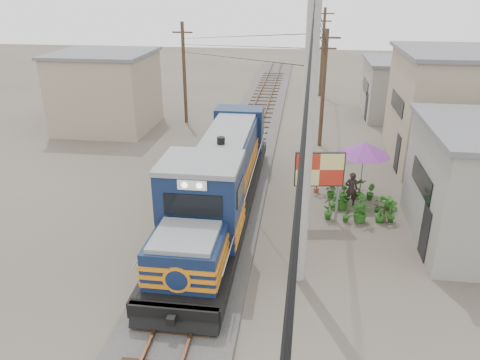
# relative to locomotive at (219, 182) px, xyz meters

# --- Properties ---
(ground) EXTENTS (120.00, 120.00, 0.00)m
(ground) POSITION_rel_locomotive_xyz_m (0.00, -3.63, -1.66)
(ground) COLOR #473F35
(ground) RESTS_ON ground
(ballast) EXTENTS (3.60, 70.00, 0.16)m
(ballast) POSITION_rel_locomotive_xyz_m (0.00, 6.37, -1.58)
(ballast) COLOR #595651
(ballast) RESTS_ON ground
(track) EXTENTS (1.15, 70.00, 0.12)m
(track) POSITION_rel_locomotive_xyz_m (0.00, 6.37, -1.40)
(track) COLOR #51331E
(track) RESTS_ON ground
(locomotive) EXTENTS (2.79, 15.17, 3.76)m
(locomotive) POSITION_rel_locomotive_xyz_m (0.00, 0.00, 0.00)
(locomotive) COLOR black
(locomotive) RESTS_ON ground
(utility_pole_main) EXTENTS (0.40, 0.40, 10.00)m
(utility_pole_main) POSITION_rel_locomotive_xyz_m (3.50, -4.13, 3.34)
(utility_pole_main) COLOR #9E9B93
(utility_pole_main) RESTS_ON ground
(wooden_pole_mid) EXTENTS (1.60, 0.24, 7.00)m
(wooden_pole_mid) POSITION_rel_locomotive_xyz_m (4.50, 10.37, 2.02)
(wooden_pole_mid) COLOR #4C3826
(wooden_pole_mid) RESTS_ON ground
(wooden_pole_far) EXTENTS (1.60, 0.24, 7.50)m
(wooden_pole_far) POSITION_rel_locomotive_xyz_m (4.80, 24.37, 2.27)
(wooden_pole_far) COLOR #4C3826
(wooden_pole_far) RESTS_ON ground
(wooden_pole_left) EXTENTS (1.60, 0.24, 7.00)m
(wooden_pole_left) POSITION_rel_locomotive_xyz_m (-5.00, 14.37, 2.02)
(wooden_pole_left) COLOR #4C3826
(wooden_pole_left) RESTS_ON ground
(power_lines) EXTENTS (9.65, 19.00, 3.30)m
(power_lines) POSITION_rel_locomotive_xyz_m (-0.14, 4.86, 5.91)
(power_lines) COLOR black
(power_lines) RESTS_ON ground
(shophouse_mid) EXTENTS (8.40, 7.35, 6.20)m
(shophouse_mid) POSITION_rel_locomotive_xyz_m (12.50, 8.37, 1.45)
(shophouse_mid) COLOR gray
(shophouse_mid) RESTS_ON ground
(shophouse_back) EXTENTS (6.30, 6.30, 4.20)m
(shophouse_back) POSITION_rel_locomotive_xyz_m (11.00, 18.37, 0.45)
(shophouse_back) COLOR gray
(shophouse_back) RESTS_ON ground
(shophouse_left) EXTENTS (6.30, 6.30, 5.20)m
(shophouse_left) POSITION_rel_locomotive_xyz_m (-10.00, 12.37, 0.95)
(shophouse_left) COLOR gray
(shophouse_left) RESTS_ON ground
(billboard) EXTENTS (2.03, 0.39, 3.14)m
(billboard) POSITION_rel_locomotive_xyz_m (4.14, 0.11, 0.65)
(billboard) COLOR #99999E
(billboard) RESTS_ON ground
(market_umbrella) EXTENTS (3.19, 3.19, 2.73)m
(market_umbrella) POSITION_rel_locomotive_xyz_m (6.23, 2.96, 0.74)
(market_umbrella) COLOR black
(market_umbrella) RESTS_ON ground
(vendor) EXTENTS (0.62, 0.43, 1.62)m
(vendor) POSITION_rel_locomotive_xyz_m (5.69, 1.92, -0.85)
(vendor) COLOR black
(vendor) RESTS_ON ground
(plant_nursery) EXTENTS (3.30, 3.21, 1.11)m
(plant_nursery) POSITION_rel_locomotive_xyz_m (5.88, 1.19, -1.20)
(plant_nursery) COLOR #275F1B
(plant_nursery) RESTS_ON ground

